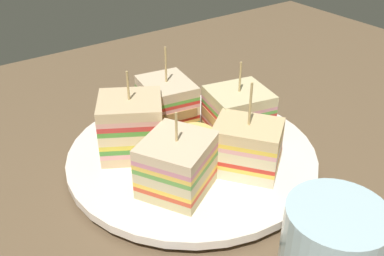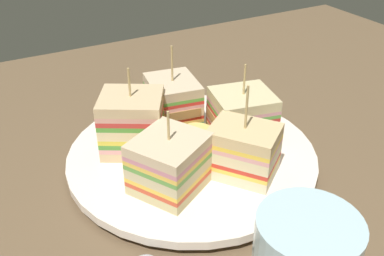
{
  "view_description": "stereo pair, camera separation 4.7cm",
  "coord_description": "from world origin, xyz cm",
  "views": [
    {
      "loc": [
        23.19,
        32.73,
        29.21
      ],
      "look_at": [
        0.0,
        0.0,
        4.67
      ],
      "focal_mm": 40.81,
      "sensor_mm": 36.0,
      "label": 1
    },
    {
      "loc": [
        19.2,
        35.21,
        29.21
      ],
      "look_at": [
        0.0,
        0.0,
        4.67
      ],
      "focal_mm": 40.81,
      "sensor_mm": 36.0,
      "label": 2
    }
  ],
  "objects": [
    {
      "name": "sandwich_wedge_1",
      "position": [
        -6.46,
        0.03,
        4.43
      ],
      "size": [
        7.76,
        7.28,
        9.06
      ],
      "rotation": [
        0.0,
        0.0,
        6.07
      ],
      "color": "beige",
      "rests_on": "plate"
    },
    {
      "name": "sandwich_wedge_4",
      "position": [
        4.8,
        4.34,
        4.41
      ],
      "size": [
        8.75,
        8.51,
        8.5
      ],
      "rotation": [
        0.0,
        0.0,
        9.94
      ],
      "color": "#D1C189",
      "rests_on": "plate"
    },
    {
      "name": "sandwich_wedge_2",
      "position": [
        -0.91,
        -6.4,
        4.54
      ],
      "size": [
        6.48,
        7.44,
        10.01
      ],
      "rotation": [
        0.0,
        0.0,
        7.7
      ],
      "color": "#D7BD8A",
      "rests_on": "plate"
    },
    {
      "name": "sandwich_wedge_0",
      "position": [
        -2.6,
        5.91,
        4.38
      ],
      "size": [
        7.97,
        8.31,
        10.0
      ],
      "rotation": [
        0.0,
        0.0,
        5.36
      ],
      "color": "beige",
      "rests_on": "plate"
    },
    {
      "name": "plate",
      "position": [
        0.0,
        0.0,
        1.01
      ],
      "size": [
        27.51,
        27.51,
        1.67
      ],
      "color": "white",
      "rests_on": "ground_plane"
    },
    {
      "name": "sandwich_wedge_3",
      "position": [
        5.34,
        -3.65,
        4.93
      ],
      "size": [
        8.7,
        8.42,
        9.71
      ],
      "rotation": [
        0.0,
        0.0,
        8.9
      ],
      "color": "#DABA8C",
      "rests_on": "plate"
    },
    {
      "name": "ground_plane",
      "position": [
        0.0,
        0.0,
        -0.9
      ],
      "size": [
        117.83,
        82.4,
        1.8
      ],
      "primitive_type": "cube",
      "color": "brown"
    },
    {
      "name": "chip_pile",
      "position": [
        -0.98,
        0.33,
        2.95
      ],
      "size": [
        6.0,
        7.41,
        2.71
      ],
      "color": "#EFCA80",
      "rests_on": "plate"
    }
  ]
}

